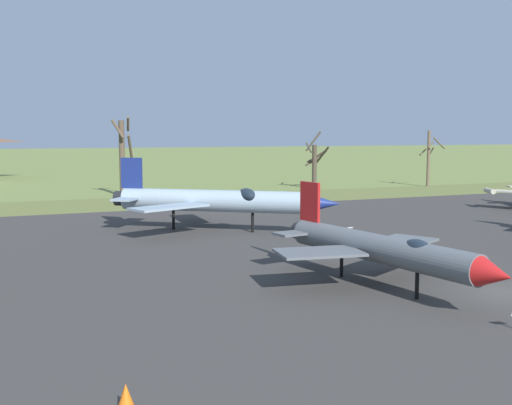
{
  "coord_description": "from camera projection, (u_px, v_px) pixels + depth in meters",
  "views": [
    {
      "loc": [
        -21.09,
        -20.53,
        7.15
      ],
      "look_at": [
        -5.85,
        15.54,
        2.79
      ],
      "focal_mm": 43.47,
      "sensor_mm": 36.0,
      "label": 1
    }
  ],
  "objects": [
    {
      "name": "traffic_cone",
      "position": [
        126.0,
        397.0,
        16.06
      ],
      "size": [
        0.5,
        0.5,
        0.71
      ],
      "primitive_type": "cone",
      "color": "orange",
      "rests_on": "ground"
    },
    {
      "name": "grass_verge_strip",
      "position": [
        209.0,
        200.0,
        66.69
      ],
      "size": [
        140.29,
        12.0,
        0.06
      ],
      "primitive_type": "cube",
      "color": "#626935",
      "rests_on": "ground"
    },
    {
      "name": "asphalt_apron",
      "position": [
        350.0,
        244.0,
        40.29
      ],
      "size": [
        80.29,
        45.68,
        0.05
      ],
      "primitive_type": "cube",
      "color": "#383533",
      "rests_on": "ground"
    },
    {
      "name": "jet_fighter_rear_left",
      "position": [
        219.0,
        200.0,
        45.13
      ],
      "size": [
        15.04,
        12.86,
        5.37
      ],
      "color": "#8EA3B2",
      "rests_on": "ground"
    },
    {
      "name": "ground_plane",
      "position": [
        511.0,
        294.0,
        27.74
      ],
      "size": [
        600.0,
        600.0,
        0.0
      ],
      "primitive_type": "plane",
      "color": "olive"
    },
    {
      "name": "bare_tree_far_left",
      "position": [
        123.0,
        155.0,
        70.59
      ],
      "size": [
        2.64,
        2.14,
        9.08
      ],
      "color": "brown",
      "rests_on": "ground"
    },
    {
      "name": "bare_tree_center",
      "position": [
        429.0,
        157.0,
        83.83
      ],
      "size": [
        2.95,
        3.37,
        7.58
      ],
      "color": "brown",
      "rests_on": "ground"
    },
    {
      "name": "info_placard_rear_left",
      "position": [
        349.0,
        233.0,
        40.86
      ],
      "size": [
        0.55,
        0.36,
        1.03
      ],
      "color": "black",
      "rests_on": "ground"
    },
    {
      "name": "bare_tree_left_of_center",
      "position": [
        315.0,
        162.0,
        81.0
      ],
      "size": [
        2.98,
        3.21,
        7.5
      ],
      "color": "#42382D",
      "rests_on": "ground"
    },
    {
      "name": "jet_fighter_front_left",
      "position": [
        380.0,
        248.0,
        28.46
      ],
      "size": [
        9.38,
        13.39,
        4.61
      ],
      "color": "#565B60",
      "rests_on": "ground"
    }
  ]
}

